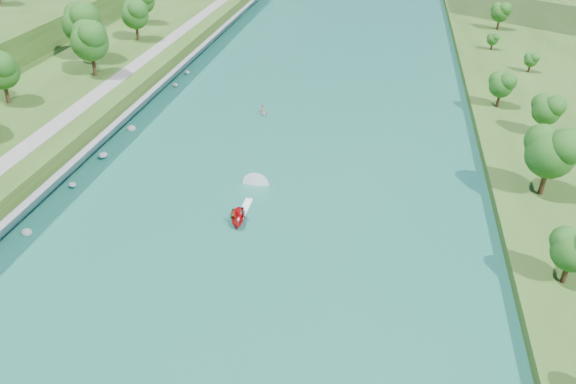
# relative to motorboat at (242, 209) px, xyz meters

# --- Properties ---
(ground) EXTENTS (260.00, 260.00, 0.00)m
(ground) POSITION_rel_motorboat_xyz_m (1.83, -10.84, -0.67)
(ground) COLOR #2D5119
(ground) RESTS_ON ground
(river_water) EXTENTS (55.00, 240.00, 0.10)m
(river_water) POSITION_rel_motorboat_xyz_m (1.83, 9.16, -0.62)
(river_water) COLOR #185C4C
(river_water) RESTS_ON ground
(riprap_bank) EXTENTS (4.21, 236.00, 4.10)m
(riprap_bank) POSITION_rel_motorboat_xyz_m (-24.02, 8.57, 1.12)
(riprap_bank) COLOR slate
(riprap_bank) RESTS_ON ground
(riverside_path) EXTENTS (3.00, 200.00, 0.10)m
(riverside_path) POSITION_rel_motorboat_xyz_m (-30.67, 9.16, 2.88)
(riverside_path) COLOR gray
(riverside_path) RESTS_ON berm_west
(motorboat) EXTENTS (3.60, 18.66, 2.11)m
(motorboat) POSITION_rel_motorboat_xyz_m (0.00, 0.00, 0.00)
(motorboat) COLOR red
(motorboat) RESTS_ON river_water
(raft) EXTENTS (2.96, 3.20, 1.53)m
(raft) POSITION_rel_motorboat_xyz_m (-4.38, 29.99, -0.23)
(raft) COLOR #989AA1
(raft) RESTS_ON river_water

